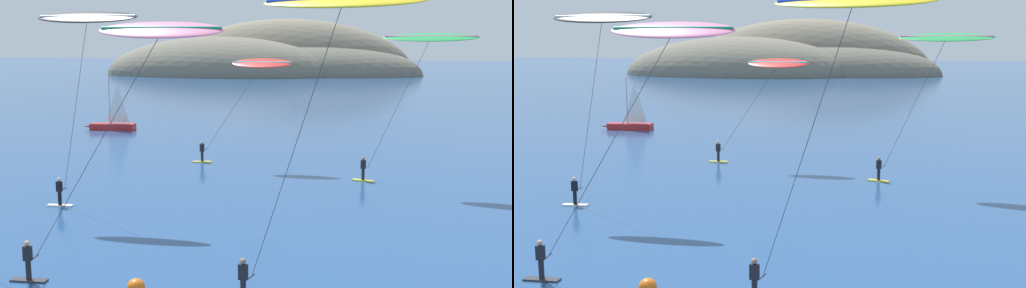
# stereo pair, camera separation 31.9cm
# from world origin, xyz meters

# --- Properties ---
(headland_island) EXTENTS (87.35, 38.85, 30.96)m
(headland_island) POSITION_xyz_m (-34.69, 165.39, 0.00)
(headland_island) COLOR #6B6656
(headland_island) RESTS_ON ground
(sailboat_near) EXTENTS (5.96, 1.93, 5.70)m
(sailboat_near) POSITION_xyz_m (-27.15, 52.45, 0.64)
(sailboat_near) COLOR #B22323
(sailboat_near) RESTS_ON ground
(kitesurfer_yellow) EXTENTS (7.11, 1.96, 11.23)m
(kitesurfer_yellow) POSITION_xyz_m (2.00, 10.63, 9.97)
(kitesurfer_yellow) COLOR #2D2D33
(kitesurfer_yellow) RESTS_ON ground
(kitesurfer_pink) EXTENTS (8.85, 2.26, 10.45)m
(kitesurfer_pink) POSITION_xyz_m (-5.08, 11.94, 9.22)
(kitesurfer_pink) COLOR #2D2D33
(kitesurfer_pink) RESTS_ON ground
(kitesurfer_green) EXTENTS (8.06, 2.49, 10.19)m
(kitesurfer_green) POSITION_xyz_m (5.39, 32.63, 9.29)
(kitesurfer_green) COLOR yellow
(kitesurfer_green) RESTS_ON ground
(kitesurfer_black) EXTENTS (6.04, 1.57, 11.33)m
(kitesurfer_black) POSITION_xyz_m (-13.22, 22.15, 10.21)
(kitesurfer_black) COLOR silver
(kitesurfer_black) RESTS_ON ground
(kitesurfer_red) EXTENTS (8.06, 1.64, 8.33)m
(kitesurfer_red) POSITION_xyz_m (-6.97, 37.13, 7.36)
(kitesurfer_red) COLOR yellow
(kitesurfer_red) RESTS_ON ground
(marker_buoy) EXTENTS (0.70, 0.70, 0.70)m
(marker_buoy) POSITION_xyz_m (-5.32, 10.69, 0.35)
(marker_buoy) COLOR orange
(marker_buoy) RESTS_ON ground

